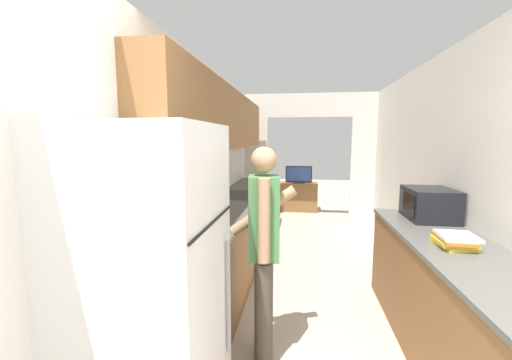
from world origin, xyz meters
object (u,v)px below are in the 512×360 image
at_px(range_oven, 240,226).
at_px(television, 299,175).
at_px(refrigerator, 149,289).
at_px(microwave, 429,204).
at_px(person, 264,251).
at_px(tv_cabinet, 298,197).
at_px(book_stack, 454,240).
at_px(knife, 251,187).

distance_m(range_oven, television, 3.13).
height_order(refrigerator, microwave, refrigerator).
bearing_deg(person, refrigerator, 134.63).
xyz_separation_m(tv_cabinet, television, (-0.00, -0.04, 0.51)).
xyz_separation_m(range_oven, book_stack, (1.87, -1.81, 0.48)).
bearing_deg(microwave, tv_cabinet, 106.84).
relative_size(person, book_stack, 5.23).
relative_size(refrigerator, range_oven, 1.66).
height_order(tv_cabinet, television, television).
bearing_deg(tv_cabinet, refrigerator, -97.24).
height_order(refrigerator, television, refrigerator).
relative_size(range_oven, television, 1.73).
xyz_separation_m(refrigerator, tv_cabinet, (0.72, 5.68, -0.53)).
bearing_deg(microwave, range_oven, 152.84).
bearing_deg(person, tv_cabinet, -10.10).
distance_m(microwave, television, 4.22).
distance_m(microwave, tv_cabinet, 4.31).
bearing_deg(television, refrigerator, -97.29).
distance_m(refrigerator, range_oven, 2.67).
bearing_deg(knife, tv_cabinet, 34.16).
bearing_deg(refrigerator, television, 82.71).
bearing_deg(television, person, -92.33).
distance_m(refrigerator, microwave, 2.54).
bearing_deg(tv_cabinet, television, -90.00).
relative_size(book_stack, television, 0.51).
bearing_deg(person, knife, 3.37).
distance_m(refrigerator, person, 0.85).
xyz_separation_m(person, book_stack, (1.31, 0.15, 0.09)).
xyz_separation_m(refrigerator, range_oven, (-0.04, 2.64, -0.40)).
relative_size(refrigerator, microwave, 3.41).
bearing_deg(range_oven, knife, 85.60).
bearing_deg(book_stack, tv_cabinet, 102.85).
height_order(person, knife, person).
bearing_deg(microwave, person, -146.87).
distance_m(refrigerator, tv_cabinet, 5.75).
relative_size(range_oven, tv_cabinet, 1.21).
relative_size(person, microwave, 3.16).
bearing_deg(microwave, refrigerator, -140.49).
xyz_separation_m(person, television, (0.20, 4.97, -0.01)).
relative_size(tv_cabinet, television, 1.43).
bearing_deg(tv_cabinet, book_stack, -77.15).
distance_m(book_stack, tv_cabinet, 5.02).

